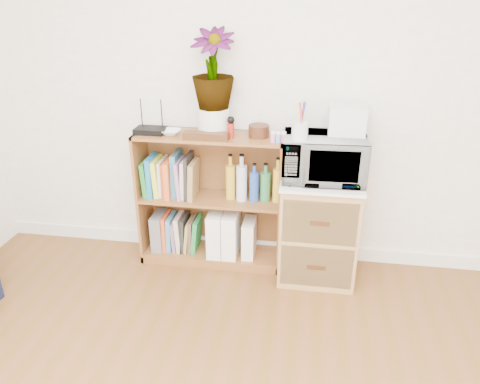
# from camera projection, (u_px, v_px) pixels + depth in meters

# --- Properties ---
(skirting_board) EXTENTS (4.00, 0.02, 0.10)m
(skirting_board) POSITION_uv_depth(u_px,v_px,m) (262.00, 246.00, 3.52)
(skirting_board) COLOR white
(skirting_board) RESTS_ON ground
(bookshelf) EXTENTS (1.00, 0.30, 0.95)m
(bookshelf) POSITION_uv_depth(u_px,v_px,m) (211.00, 200.00, 3.27)
(bookshelf) COLOR brown
(bookshelf) RESTS_ON ground
(wicker_unit) EXTENTS (0.50, 0.45, 0.70)m
(wicker_unit) POSITION_uv_depth(u_px,v_px,m) (318.00, 229.00, 3.15)
(wicker_unit) COLOR #9E7542
(wicker_unit) RESTS_ON ground
(microwave) EXTENTS (0.53, 0.37, 0.28)m
(microwave) POSITION_uv_depth(u_px,v_px,m) (324.00, 158.00, 2.93)
(microwave) COLOR white
(microwave) RESTS_ON wicker_unit
(pen_cup) EXTENTS (0.10, 0.10, 0.11)m
(pen_cup) POSITION_uv_depth(u_px,v_px,m) (300.00, 131.00, 2.79)
(pen_cup) COLOR silver
(pen_cup) RESTS_ON microwave
(small_appliance) EXTENTS (0.22, 0.19, 0.18)m
(small_appliance) POSITION_uv_depth(u_px,v_px,m) (347.00, 120.00, 2.88)
(small_appliance) COLOR silver
(small_appliance) RESTS_ON microwave
(router) EXTENTS (0.20, 0.13, 0.04)m
(router) POSITION_uv_depth(u_px,v_px,m) (150.00, 130.00, 3.10)
(router) COLOR black
(router) RESTS_ON bookshelf
(white_bowl) EXTENTS (0.13, 0.13, 0.03)m
(white_bowl) POSITION_uv_depth(u_px,v_px,m) (171.00, 132.00, 3.07)
(white_bowl) COLOR white
(white_bowl) RESTS_ON bookshelf
(plant_pot) EXTENTS (0.21, 0.21, 0.18)m
(plant_pot) POSITION_uv_depth(u_px,v_px,m) (214.00, 121.00, 3.05)
(plant_pot) COLOR silver
(plant_pot) RESTS_ON bookshelf
(potted_plant) EXTENTS (0.28, 0.28, 0.50)m
(potted_plant) POSITION_uv_depth(u_px,v_px,m) (213.00, 69.00, 2.91)
(potted_plant) COLOR #376829
(potted_plant) RESTS_ON plant_pot
(trinket_box) EXTENTS (0.29, 0.07, 0.05)m
(trinket_box) POSITION_uv_depth(u_px,v_px,m) (206.00, 136.00, 2.97)
(trinket_box) COLOR #39210F
(trinket_box) RESTS_ON bookshelf
(kokeshi_doll) EXTENTS (0.04, 0.04, 0.10)m
(kokeshi_doll) POSITION_uv_depth(u_px,v_px,m) (231.00, 131.00, 3.00)
(kokeshi_doll) COLOR #9F1B13
(kokeshi_doll) RESTS_ON bookshelf
(wooden_bowl) EXTENTS (0.13, 0.13, 0.08)m
(wooden_bowl) POSITION_uv_depth(u_px,v_px,m) (259.00, 131.00, 3.02)
(wooden_bowl) COLOR #381A0F
(wooden_bowl) RESTS_ON bookshelf
(paint_jars) EXTENTS (0.10, 0.04, 0.05)m
(paint_jars) POSITION_uv_depth(u_px,v_px,m) (278.00, 139.00, 2.92)
(paint_jars) COLOR pink
(paint_jars) RESTS_ON bookshelf
(file_box) EXTENTS (0.08, 0.21, 0.27)m
(file_box) POSITION_uv_depth(u_px,v_px,m) (160.00, 230.00, 3.43)
(file_box) COLOR slate
(file_box) RESTS_ON bookshelf
(magazine_holder_left) EXTENTS (0.10, 0.26, 0.32)m
(magazine_holder_left) POSITION_uv_depth(u_px,v_px,m) (217.00, 232.00, 3.35)
(magazine_holder_left) COLOR white
(magazine_holder_left) RESTS_ON bookshelf
(magazine_holder_mid) EXTENTS (0.10, 0.26, 0.32)m
(magazine_holder_mid) POSITION_uv_depth(u_px,v_px,m) (231.00, 233.00, 3.34)
(magazine_holder_mid) COLOR white
(magazine_holder_mid) RESTS_ON bookshelf
(magazine_holder_right) EXTENTS (0.08, 0.21, 0.27)m
(magazine_holder_right) POSITION_uv_depth(u_px,v_px,m) (249.00, 238.00, 3.33)
(magazine_holder_right) COLOR white
(magazine_holder_right) RESTS_ON bookshelf
(cookbooks) EXTENTS (0.38, 0.20, 0.31)m
(cookbooks) POSITION_uv_depth(u_px,v_px,m) (172.00, 176.00, 3.24)
(cookbooks) COLOR #227F2E
(cookbooks) RESTS_ON bookshelf
(liquor_bottles) EXTENTS (0.46, 0.07, 0.32)m
(liquor_bottles) POSITION_uv_depth(u_px,v_px,m) (259.00, 180.00, 3.15)
(liquor_bottles) COLOR gold
(liquor_bottles) RESTS_ON bookshelf
(lower_books) EXTENTS (0.27, 0.19, 0.27)m
(lower_books) POSITION_uv_depth(u_px,v_px,m) (182.00, 233.00, 3.41)
(lower_books) COLOR #DF4F27
(lower_books) RESTS_ON bookshelf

